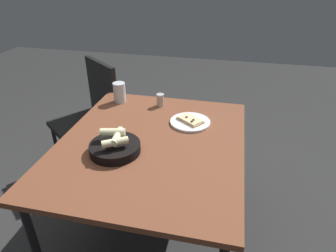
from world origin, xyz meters
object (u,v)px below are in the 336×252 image
Objects in this scene: dining_table at (151,150)px; bread_basket at (115,146)px; beer_glass at (120,94)px; pepper_shaker at (160,101)px; pizza_plate at (190,122)px; chair_near at (92,112)px.

bread_basket is (0.15, 0.14, 0.09)m from dining_table.
beer_glass is at bearing -71.64° from bread_basket.
beer_glass is 0.29m from pepper_shaker.
pepper_shaker is (0.06, -0.44, 0.09)m from dining_table.
dining_table is 13.82× the size of pepper_shaker.
dining_table is 4.83× the size of pizza_plate.
bread_basket is 0.97m from chair_near.
pepper_shaker is at bearing -99.15° from bread_basket.
dining_table is 0.31m from pizza_plate.
dining_table is 0.58m from beer_glass.
dining_table is 0.46m from pepper_shaker.
pizza_plate is at bearing 139.99° from pepper_shaker.
pizza_plate is 0.97m from chair_near.
dining_table is 1.29× the size of chair_near.
beer_glass is at bearing 149.76° from chair_near.
pepper_shaker is (0.23, -0.20, 0.03)m from pizza_plate.
pizza_plate is 0.30m from pepper_shaker.
dining_table is 0.95m from chair_near.
beer_glass is at bearing -1.08° from pepper_shaker.
chair_near is at bearing -24.84° from pizza_plate.
pizza_plate is at bearing -125.00° from dining_table.
pizza_plate is (-0.17, -0.25, 0.07)m from dining_table.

